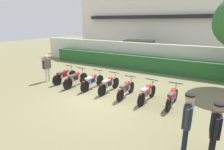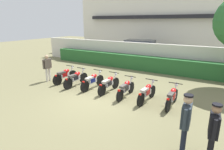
# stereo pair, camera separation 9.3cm
# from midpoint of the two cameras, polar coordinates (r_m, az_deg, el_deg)

# --- Properties ---
(ground) EXTENTS (60.00, 60.00, 0.00)m
(ground) POSITION_cam_midpoint_polar(r_m,az_deg,el_deg) (8.99, -4.78, -7.40)
(ground) COLOR olive
(building) EXTENTS (22.57, 6.50, 7.62)m
(building) POSITION_cam_midpoint_polar(r_m,az_deg,el_deg) (23.24, 19.20, 15.66)
(building) COLOR silver
(building) RESTS_ON ground
(compound_wall) EXTENTS (21.44, 0.30, 1.97)m
(compound_wall) POSITION_cam_midpoint_polar(r_m,az_deg,el_deg) (14.86, 11.12, 5.63)
(compound_wall) COLOR silver
(compound_wall) RESTS_ON ground
(hedge_row) EXTENTS (17.16, 0.70, 1.08)m
(hedge_row) POSITION_cam_midpoint_polar(r_m,az_deg,el_deg) (14.30, 10.08, 3.47)
(hedge_row) COLOR #28602D
(hedge_row) RESTS_ON ground
(parked_car) EXTENTS (4.70, 2.54, 1.89)m
(parked_car) POSITION_cam_midpoint_polar(r_m,az_deg,el_deg) (18.28, 8.41, 7.47)
(parked_car) COLOR #9EA3A8
(parked_car) RESTS_ON ground
(motorcycle_in_row_0) EXTENTS (0.60, 1.83, 0.97)m
(motorcycle_in_row_0) POSITION_cam_midpoint_polar(r_m,az_deg,el_deg) (11.59, -14.38, -0.12)
(motorcycle_in_row_0) COLOR black
(motorcycle_in_row_0) RESTS_ON ground
(motorcycle_in_row_1) EXTENTS (0.60, 1.94, 0.97)m
(motorcycle_in_row_1) POSITION_cam_midpoint_polar(r_m,az_deg,el_deg) (10.82, -11.17, -1.03)
(motorcycle_in_row_1) COLOR black
(motorcycle_in_row_1) RESTS_ON ground
(motorcycle_in_row_2) EXTENTS (0.60, 1.94, 0.96)m
(motorcycle_in_row_2) POSITION_cam_midpoint_polar(r_m,az_deg,el_deg) (10.28, -6.20, -1.76)
(motorcycle_in_row_2) COLOR black
(motorcycle_in_row_2) RESTS_ON ground
(motorcycle_in_row_3) EXTENTS (0.60, 1.92, 0.96)m
(motorcycle_in_row_3) POSITION_cam_midpoint_polar(r_m,az_deg,el_deg) (9.73, -1.19, -2.68)
(motorcycle_in_row_3) COLOR black
(motorcycle_in_row_3) RESTS_ON ground
(motorcycle_in_row_4) EXTENTS (0.60, 1.86, 0.95)m
(motorcycle_in_row_4) POSITION_cam_midpoint_polar(r_m,az_deg,el_deg) (9.13, 3.96, -4.06)
(motorcycle_in_row_4) COLOR black
(motorcycle_in_row_4) RESTS_ON ground
(motorcycle_in_row_5) EXTENTS (0.60, 1.84, 0.96)m
(motorcycle_in_row_5) POSITION_cam_midpoint_polar(r_m,az_deg,el_deg) (8.73, 10.27, -5.19)
(motorcycle_in_row_5) COLOR black
(motorcycle_in_row_5) RESTS_ON ground
(motorcycle_in_row_6) EXTENTS (0.60, 1.80, 0.95)m
(motorcycle_in_row_6) POSITION_cam_midpoint_polar(r_m,az_deg,el_deg) (8.51, 17.49, -6.27)
(motorcycle_in_row_6) COLOR black
(motorcycle_in_row_6) RESTS_ON ground
(inspector_person) EXTENTS (0.22, 0.66, 1.63)m
(inspector_person) POSITION_cam_midpoint_polar(r_m,az_deg,el_deg) (12.06, -19.34, 2.57)
(inspector_person) COLOR silver
(inspector_person) RESTS_ON ground
(officer_0) EXTENTS (0.25, 0.69, 1.75)m
(officer_0) POSITION_cam_midpoint_polar(r_m,az_deg,el_deg) (5.49, 21.40, -12.35)
(officer_0) COLOR black
(officer_0) RESTS_ON ground
(officer_1) EXTENTS (0.26, 0.66, 1.66)m
(officer_1) POSITION_cam_midpoint_polar(r_m,az_deg,el_deg) (5.46, 28.29, -14.16)
(officer_1) COLOR black
(officer_1) RESTS_ON ground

